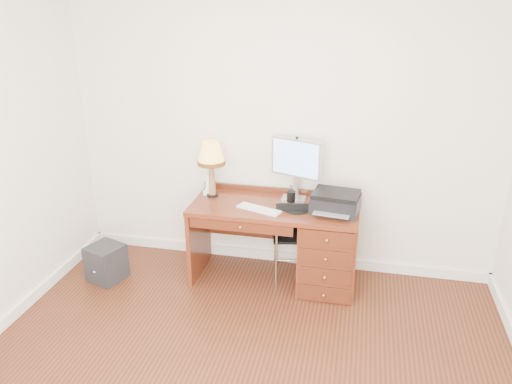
% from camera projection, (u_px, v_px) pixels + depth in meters
% --- Properties ---
extents(ground, '(4.00, 4.00, 0.00)m').
position_uv_depth(ground, '(237.00, 381.00, 3.48)').
color(ground, '#3B1A0D').
rests_on(ground, ground).
extents(room_shell, '(4.00, 4.00, 4.00)m').
position_uv_depth(room_shell, '(257.00, 321.00, 4.03)').
color(room_shell, silver).
rests_on(room_shell, ground).
extents(desk, '(1.50, 0.67, 0.75)m').
position_uv_depth(desk, '(309.00, 242.00, 4.54)').
color(desk, maroon).
rests_on(desk, ground).
extents(monitor, '(0.48, 0.24, 0.57)m').
position_uv_depth(monitor, '(295.00, 161.00, 4.50)').
color(monitor, silver).
rests_on(monitor, desk).
extents(keyboard, '(0.42, 0.24, 0.02)m').
position_uv_depth(keyboard, '(259.00, 209.00, 4.37)').
color(keyboard, white).
rests_on(keyboard, desk).
extents(mouse_pad, '(0.23, 0.23, 0.05)m').
position_uv_depth(mouse_pad, '(297.00, 208.00, 4.38)').
color(mouse_pad, black).
rests_on(mouse_pad, desk).
extents(printer, '(0.44, 0.36, 0.18)m').
position_uv_depth(printer, '(336.00, 202.00, 4.32)').
color(printer, black).
rests_on(printer, desk).
extents(leg_lamp, '(0.26, 0.26, 0.53)m').
position_uv_depth(leg_lamp, '(211.00, 157.00, 4.54)').
color(leg_lamp, black).
rests_on(leg_lamp, desk).
extents(phone, '(0.10, 0.10, 0.19)m').
position_uv_depth(phone, '(208.00, 188.00, 4.71)').
color(phone, white).
rests_on(phone, desk).
extents(pen_cup, '(0.08, 0.08, 0.10)m').
position_uv_depth(pen_cup, '(291.00, 196.00, 4.54)').
color(pen_cup, black).
rests_on(pen_cup, desk).
extents(chair, '(0.45, 0.45, 0.82)m').
position_uv_depth(chair, '(293.00, 231.00, 4.57)').
color(chair, black).
rests_on(chair, ground).
extents(equipment_box, '(0.37, 0.37, 0.34)m').
position_uv_depth(equipment_box, '(106.00, 263.00, 4.67)').
color(equipment_box, black).
rests_on(equipment_box, ground).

